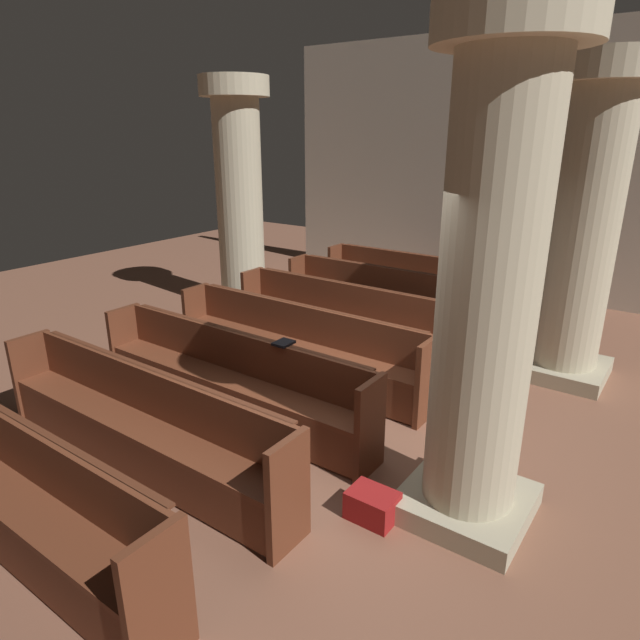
% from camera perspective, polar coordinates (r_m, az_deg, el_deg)
% --- Properties ---
extents(ground_plane, '(19.20, 19.20, 0.00)m').
position_cam_1_polar(ground_plane, '(5.54, 2.61, -12.02)').
color(ground_plane, brown).
extents(back_wall, '(10.00, 0.16, 4.50)m').
position_cam_1_polar(back_wall, '(10.40, 22.06, 14.51)').
color(back_wall, beige).
rests_on(back_wall, ground).
extents(pew_row_0, '(3.44, 0.47, 0.90)m').
position_cam_1_polar(pew_row_0, '(9.23, 10.48, 3.97)').
color(pew_row_0, brown).
rests_on(pew_row_0, ground).
extents(pew_row_1, '(3.44, 0.46, 0.90)m').
position_cam_1_polar(pew_row_1, '(8.27, 7.12, 2.34)').
color(pew_row_1, brown).
rests_on(pew_row_1, ground).
extents(pew_row_2, '(3.44, 0.46, 0.90)m').
position_cam_1_polar(pew_row_2, '(7.34, 2.90, 0.28)').
color(pew_row_2, brown).
rests_on(pew_row_2, ground).
extents(pew_row_3, '(3.44, 0.46, 0.90)m').
position_cam_1_polar(pew_row_3, '(6.48, -2.48, -2.35)').
color(pew_row_3, brown).
rests_on(pew_row_3, ground).
extents(pew_row_4, '(3.44, 0.46, 0.90)m').
position_cam_1_polar(pew_row_4, '(5.72, -9.44, -5.70)').
color(pew_row_4, brown).
rests_on(pew_row_4, ground).
extents(pew_row_5, '(3.44, 0.47, 0.90)m').
position_cam_1_polar(pew_row_5, '(5.08, -18.45, -9.85)').
color(pew_row_5, brown).
rests_on(pew_row_5, ground).
extents(pew_row_6, '(3.44, 0.46, 0.90)m').
position_cam_1_polar(pew_row_6, '(4.64, -29.90, -14.62)').
color(pew_row_6, brown).
rests_on(pew_row_6, ground).
extents(pillar_aisle_side, '(1.07, 1.07, 3.65)m').
position_cam_1_polar(pillar_aisle_side, '(6.92, 25.99, 9.24)').
color(pillar_aisle_side, tan).
rests_on(pillar_aisle_side, ground).
extents(pillar_far_side, '(1.07, 1.07, 3.65)m').
position_cam_1_polar(pillar_far_side, '(9.09, -8.44, 12.91)').
color(pillar_far_side, tan).
rests_on(pillar_far_side, ground).
extents(pillar_aisle_rear, '(1.01, 1.01, 3.65)m').
position_cam_1_polar(pillar_aisle_rear, '(3.89, 17.26, 3.83)').
color(pillar_aisle_rear, tan).
rests_on(pillar_aisle_rear, ground).
extents(lectern, '(0.48, 0.45, 1.08)m').
position_cam_1_polar(lectern, '(10.07, 18.75, 4.35)').
color(lectern, '#492215').
rests_on(lectern, ground).
extents(hymn_book, '(0.16, 0.20, 0.03)m').
position_cam_1_polar(hymn_book, '(5.32, -3.83, -2.41)').
color(hymn_book, black).
rests_on(hymn_book, pew_row_4).
extents(kneeler_box_navy, '(0.34, 0.29, 0.21)m').
position_cam_1_polar(kneeler_box_navy, '(7.33, 18.32, -3.96)').
color(kneeler_box_navy, navy).
rests_on(kneeler_box_navy, ground).
extents(kneeler_box_red, '(0.37, 0.28, 0.23)m').
position_cam_1_polar(kneeler_box_red, '(4.49, 5.49, -18.74)').
color(kneeler_box_red, maroon).
rests_on(kneeler_box_red, ground).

